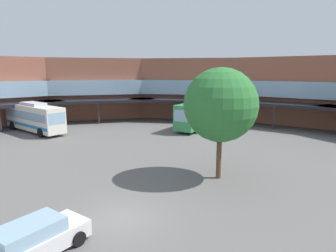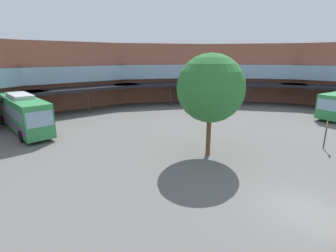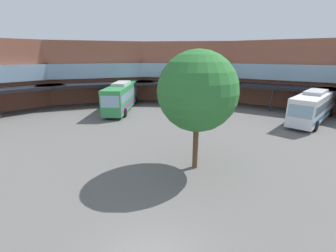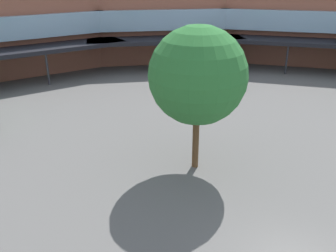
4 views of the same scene
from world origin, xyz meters
TOP-DOWN VIEW (x-y plane):
  - station_building at (0.00, 20.13)m, footprint 77.83×46.76m
  - bus_4 at (19.78, 17.72)m, footprint 10.40×9.42m
  - plaza_tree at (3.47, 7.73)m, footprint 5.17×5.17m

SIDE VIEW (x-z plane):
  - bus_4 at x=19.78m, z-range 0.02..3.68m
  - station_building at x=0.00m, z-range 0.02..9.64m
  - plaza_tree at x=3.47m, z-range 1.36..9.28m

